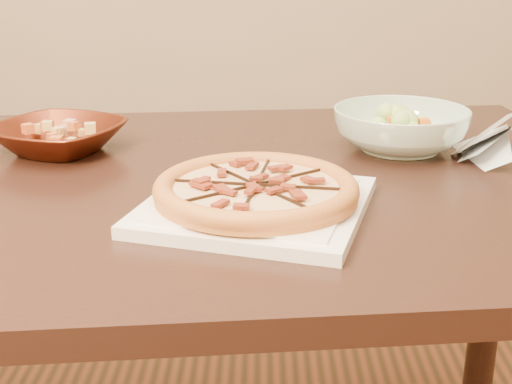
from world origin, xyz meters
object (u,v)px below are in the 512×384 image
(plate, at_px, (256,205))
(bronze_bowl, at_px, (59,138))
(dining_table, at_px, (189,231))
(salad_bowl, at_px, (401,130))
(pizza, at_px, (256,189))

(plate, bearing_deg, bronze_bowl, 140.30)
(dining_table, bearing_deg, plate, -53.96)
(dining_table, relative_size, bronze_bowl, 6.99)
(plate, distance_m, salad_bowl, 0.41)
(dining_table, bearing_deg, bronze_bowl, 149.90)
(pizza, distance_m, salad_bowl, 0.41)
(pizza, xyz_separation_m, salad_bowl, (0.26, 0.32, 0.00))
(bronze_bowl, xyz_separation_m, salad_bowl, (0.62, 0.02, 0.01))
(plate, relative_size, bronze_bowl, 1.67)
(plate, bearing_deg, pizza, 138.13)
(dining_table, height_order, pizza, pizza)
(dining_table, relative_size, salad_bowl, 6.32)
(plate, distance_m, bronze_bowl, 0.47)
(plate, height_order, pizza, pizza)
(plate, bearing_deg, salad_bowl, 50.69)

